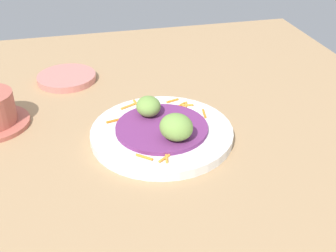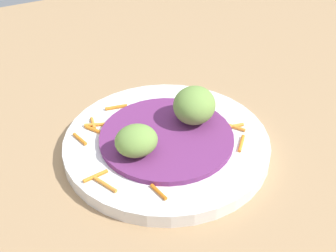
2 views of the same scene
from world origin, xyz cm
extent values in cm
cube|color=tan|center=(0.00, 0.00, 1.00)|extent=(110.00, 110.00, 2.00)
cylinder|color=white|center=(-0.55, -5.13, 2.81)|extent=(24.13, 24.13, 1.62)
cylinder|color=#702D6B|center=(-0.55, -5.13, 3.94)|extent=(15.64, 15.64, 0.65)
cylinder|color=orange|center=(3.84, 2.52, 3.82)|extent=(0.94, 2.53, 0.40)
cylinder|color=orange|center=(-8.77, -4.00, 3.82)|extent=(2.83, 0.84, 0.40)
cylinder|color=orange|center=(2.57, -13.62, 3.82)|extent=(2.83, 0.78, 0.40)
cylinder|color=orange|center=(6.31, -11.57, 3.82)|extent=(0.73, 2.18, 0.40)
cylinder|color=orange|center=(-8.01, -0.74, 3.82)|extent=(2.18, 2.47, 0.40)
cylinder|color=orange|center=(8.48, -0.89, 3.82)|extent=(1.81, 3.17, 0.40)
cylinder|color=orange|center=(6.17, -11.21, 3.82)|extent=(2.58, 1.22, 0.40)
cylinder|color=orange|center=(-9.02, -3.60, 3.82)|extent=(1.70, 2.12, 0.40)
cylinder|color=orange|center=(8.63, -9.29, 3.82)|extent=(1.08, 2.49, 0.40)
cylinder|color=orange|center=(6.63, -10.36, 3.82)|extent=(1.61, 2.06, 0.40)
cylinder|color=orange|center=(8.97, -2.49, 3.82)|extent=(2.92, 0.92, 0.40)
ellipsoid|color=#759E47|center=(3.71, -3.73, 5.96)|extent=(4.96, 4.47, 3.38)
ellipsoid|color=#759E47|center=(-4.81, -6.54, 6.43)|extent=(7.36, 7.39, 4.31)
camera|label=1|loc=(-60.52, 8.13, 42.06)|focal=45.89mm
camera|label=2|loc=(18.60, 36.89, 40.54)|focal=54.26mm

